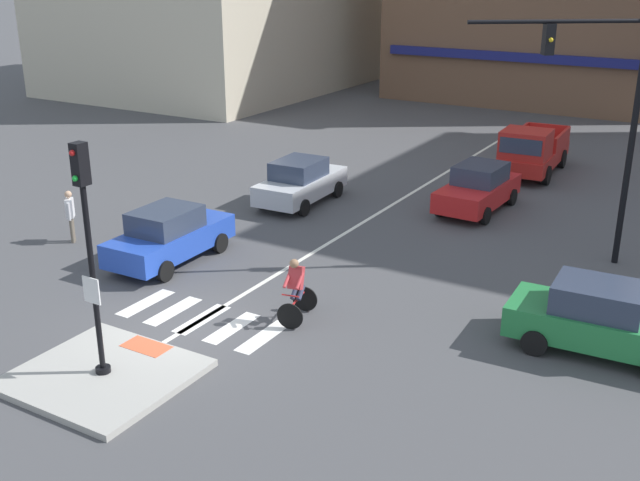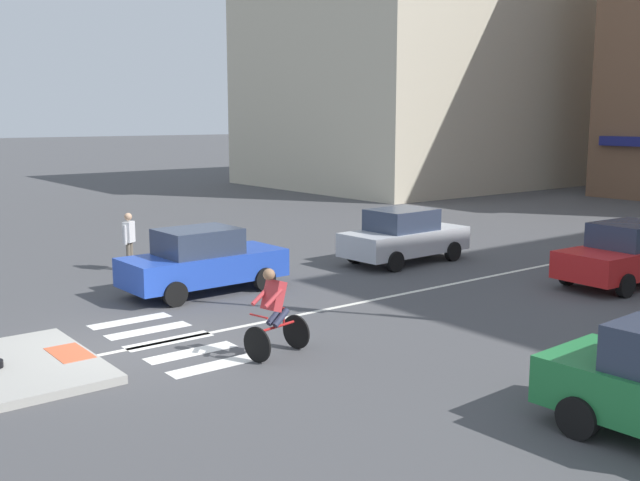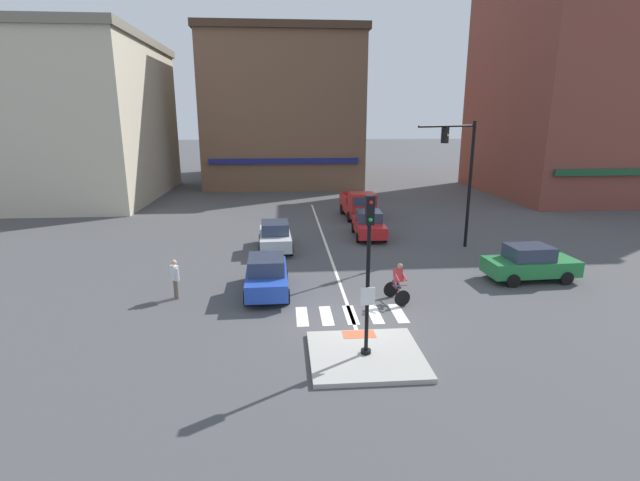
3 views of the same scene
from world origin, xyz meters
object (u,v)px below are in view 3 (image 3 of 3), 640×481
(traffic_light_mast, at_px, (462,168))
(pickup_truck_red_eastbound_distant, at_px, (359,206))
(car_red_eastbound_far, at_px, (369,224))
(signal_pole, at_px, (368,262))
(car_blue_westbound_near, at_px, (267,275))
(pedestrian_at_curb_left, at_px, (175,276))
(car_silver_westbound_far, at_px, (275,236))
(cyclist, at_px, (398,282))
(car_green_cross_right, at_px, (530,263))

(traffic_light_mast, bearing_deg, pickup_truck_red_eastbound_distant, 115.68)
(traffic_light_mast, xyz_separation_m, car_red_eastbound_far, (-4.46, 3.20, -3.80))
(traffic_light_mast, bearing_deg, signal_pole, -121.55)
(traffic_light_mast, height_order, car_blue_westbound_near, traffic_light_mast)
(car_red_eastbound_far, height_order, car_blue_westbound_near, same)
(car_blue_westbound_near, relative_size, pedestrian_at_curb_left, 2.48)
(car_blue_westbound_near, bearing_deg, car_silver_westbound_far, 87.64)
(signal_pole, distance_m, car_blue_westbound_near, 7.08)
(car_blue_westbound_near, relative_size, cyclist, 2.46)
(car_silver_westbound_far, relative_size, pickup_truck_red_eastbound_distant, 0.80)
(car_red_eastbound_far, relative_size, car_blue_westbound_near, 1.01)
(car_silver_westbound_far, height_order, pickup_truck_red_eastbound_distant, pickup_truck_red_eastbound_distant)
(traffic_light_mast, xyz_separation_m, pedestrian_at_curb_left, (-14.26, -6.37, -3.63))
(signal_pole, height_order, car_blue_westbound_near, signal_pole)
(pickup_truck_red_eastbound_distant, distance_m, cyclist, 16.26)
(car_blue_westbound_near, height_order, cyclist, cyclist)
(cyclist, bearing_deg, pedestrian_at_curb_left, 172.90)
(car_green_cross_right, height_order, cyclist, cyclist)
(signal_pole, height_order, pickup_truck_red_eastbound_distant, signal_pole)
(signal_pole, relative_size, traffic_light_mast, 0.70)
(car_red_eastbound_far, xyz_separation_m, pickup_truck_red_eastbound_distant, (0.26, 5.53, 0.17))
(car_silver_westbound_far, distance_m, cyclist, 9.61)
(traffic_light_mast, xyz_separation_m, car_silver_westbound_far, (-10.26, 0.70, -3.80))
(traffic_light_mast, bearing_deg, car_green_cross_right, -74.82)
(signal_pole, bearing_deg, traffic_light_mast, 58.45)
(signal_pole, xyz_separation_m, pedestrian_at_curb_left, (-6.95, 5.54, -2.15))
(signal_pole, distance_m, car_green_cross_right, 11.19)
(car_red_eastbound_far, relative_size, pedestrian_at_curb_left, 2.50)
(car_green_cross_right, relative_size, cyclist, 2.48)
(signal_pole, xyz_separation_m, car_silver_westbound_far, (-2.95, 12.61, -2.32))
(signal_pole, height_order, traffic_light_mast, traffic_light_mast)
(car_blue_westbound_near, relative_size, pickup_truck_red_eastbound_distant, 0.80)
(pedestrian_at_curb_left, bearing_deg, pickup_truck_red_eastbound_distant, 56.34)
(pedestrian_at_curb_left, bearing_deg, car_green_cross_right, 3.75)
(signal_pole, xyz_separation_m, traffic_light_mast, (7.31, 11.91, 1.48))
(signal_pole, xyz_separation_m, car_red_eastbound_far, (2.85, 15.11, -2.32))
(signal_pole, distance_m, traffic_light_mast, 14.05)
(car_silver_westbound_far, distance_m, pedestrian_at_curb_left, 8.13)
(traffic_light_mast, bearing_deg, pedestrian_at_curb_left, -155.93)
(car_green_cross_right, bearing_deg, cyclist, -162.18)
(car_red_eastbound_far, height_order, pedestrian_at_curb_left, pedestrian_at_curb_left)
(car_green_cross_right, distance_m, pedestrian_at_curb_left, 15.74)
(pickup_truck_red_eastbound_distant, bearing_deg, car_red_eastbound_far, -92.71)
(pickup_truck_red_eastbound_distant, relative_size, cyclist, 3.09)
(car_green_cross_right, height_order, car_blue_westbound_near, same)
(traffic_light_mast, height_order, cyclist, traffic_light_mast)
(traffic_light_mast, relative_size, pickup_truck_red_eastbound_distant, 1.37)
(traffic_light_mast, xyz_separation_m, car_green_cross_right, (1.45, -5.34, -3.80))
(signal_pole, distance_m, car_silver_westbound_far, 13.16)
(car_silver_westbound_far, xyz_separation_m, pedestrian_at_curb_left, (-4.00, -7.07, 0.17))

